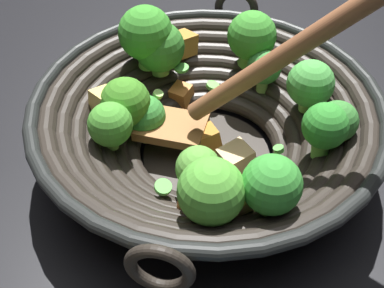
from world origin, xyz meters
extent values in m
plane|color=black|center=(0.00, 0.00, 0.00)|extent=(4.00, 4.00, 0.00)
cylinder|color=black|center=(0.00, 0.00, 0.01)|extent=(0.13, 0.13, 0.01)
torus|color=black|center=(0.00, 0.00, 0.02)|extent=(0.18, 0.18, 0.02)
torus|color=black|center=(0.00, 0.00, 0.03)|extent=(0.21, 0.21, 0.02)
torus|color=black|center=(0.00, 0.00, 0.03)|extent=(0.23, 0.23, 0.02)
torus|color=black|center=(0.00, 0.00, 0.04)|extent=(0.26, 0.26, 0.02)
torus|color=black|center=(0.00, 0.00, 0.05)|extent=(0.28, 0.28, 0.02)
torus|color=black|center=(0.00, 0.00, 0.06)|extent=(0.31, 0.31, 0.02)
torus|color=black|center=(0.00, 0.00, 0.07)|extent=(0.33, 0.33, 0.02)
torus|color=black|center=(0.00, 0.00, 0.08)|extent=(0.35, 0.35, 0.01)
torus|color=black|center=(-0.13, 0.14, 0.08)|extent=(0.05, 0.04, 0.05)
torus|color=black|center=(0.13, -0.14, 0.08)|extent=(0.05, 0.04, 0.05)
cylinder|color=#78AF4C|center=(-0.03, -0.10, 0.05)|extent=(0.02, 0.02, 0.02)
sphere|color=green|center=(-0.03, -0.10, 0.08)|extent=(0.05, 0.05, 0.05)
cylinder|color=#80B05A|center=(0.02, -0.09, 0.04)|extent=(0.02, 0.02, 0.02)
sphere|color=#398337|center=(0.02, -0.09, 0.07)|extent=(0.04, 0.04, 0.04)
cylinder|color=#6BA444|center=(0.04, 0.09, 0.05)|extent=(0.02, 0.02, 0.01)
sphere|color=#45952F|center=(0.04, 0.09, 0.07)|extent=(0.04, 0.04, 0.04)
cylinder|color=#75BC52|center=(-0.09, -0.07, 0.06)|extent=(0.03, 0.03, 0.02)
sphere|color=#2F8A2D|center=(-0.09, -0.07, 0.08)|extent=(0.04, 0.04, 0.04)
cylinder|color=#80B756|center=(-0.09, -0.08, 0.06)|extent=(0.02, 0.02, 0.01)
sphere|color=#357C31|center=(-0.09, -0.08, 0.08)|extent=(0.04, 0.04, 0.04)
cylinder|color=#7EC253|center=(0.11, 0.00, 0.07)|extent=(0.03, 0.03, 0.02)
sphere|color=#378F2A|center=(0.11, 0.00, 0.10)|extent=(0.06, 0.06, 0.06)
cylinder|color=#5E9D3D|center=(0.05, -0.10, 0.06)|extent=(0.04, 0.04, 0.02)
sphere|color=#398F2D|center=(0.05, -0.10, 0.09)|extent=(0.05, 0.05, 0.05)
cylinder|color=#548C38|center=(-0.10, 0.07, 0.06)|extent=(0.02, 0.02, 0.02)
sphere|color=#4D9E33|center=(-0.10, 0.07, 0.09)|extent=(0.06, 0.06, 0.06)
cylinder|color=#7BA850|center=(0.10, -0.01, 0.05)|extent=(0.02, 0.02, 0.01)
sphere|color=#337929|center=(0.10, -0.01, 0.08)|extent=(0.06, 0.06, 0.06)
cylinder|color=#63993A|center=(0.06, 0.06, 0.03)|extent=(0.03, 0.03, 0.02)
sphere|color=#3B7F22|center=(0.06, 0.06, 0.07)|extent=(0.05, 0.05, 0.05)
cylinder|color=#7AAE4A|center=(0.05, 0.04, 0.02)|extent=(0.02, 0.02, 0.02)
sphere|color=#348432|center=(0.05, 0.04, 0.05)|extent=(0.04, 0.04, 0.04)
cylinder|color=#6EA845|center=(-0.12, 0.03, 0.06)|extent=(0.03, 0.02, 0.02)
sphere|color=#338C30|center=(-0.12, 0.03, 0.09)|extent=(0.05, 0.05, 0.05)
cylinder|color=olive|center=(-0.05, 0.05, 0.03)|extent=(0.02, 0.02, 0.02)
sphere|color=#559A39|center=(-0.05, 0.05, 0.06)|extent=(0.04, 0.04, 0.04)
cube|color=#DFB76B|center=(-0.10, 0.05, 0.06)|extent=(0.03, 0.03, 0.03)
cube|color=#DC883E|center=(-0.07, 0.06, 0.05)|extent=(0.04, 0.04, 0.03)
cube|color=#DEB660|center=(0.08, 0.07, 0.06)|extent=(0.03, 0.03, 0.03)
cube|color=#BA7B31|center=(0.11, -0.05, 0.07)|extent=(0.03, 0.03, 0.03)
cube|color=orange|center=(0.08, -0.02, 0.03)|extent=(0.03, 0.03, 0.02)
cube|color=#C27C2C|center=(0.00, 0.00, 0.03)|extent=(0.03, 0.03, 0.03)
cube|color=tan|center=(-0.05, 0.00, 0.04)|extent=(0.03, 0.04, 0.03)
cube|color=tan|center=(-0.08, 0.04, 0.05)|extent=(0.04, 0.04, 0.03)
cylinder|color=#56B247|center=(-0.04, 0.08, 0.05)|extent=(0.02, 0.02, 0.01)
cylinder|color=#6BC651|center=(-0.08, 0.07, 0.05)|extent=(0.02, 0.02, 0.01)
cylinder|color=#56B247|center=(0.08, -0.02, 0.06)|extent=(0.02, 0.02, 0.00)
cylinder|color=#6BC651|center=(-0.06, -0.09, 0.06)|extent=(0.02, 0.02, 0.01)
cylinder|color=#6BC651|center=(-0.09, 0.03, 0.04)|extent=(0.02, 0.02, 0.01)
cylinder|color=#6BC651|center=(-0.07, 0.07, 0.08)|extent=(0.02, 0.02, 0.01)
cylinder|color=#56B247|center=(-0.07, -0.04, 0.05)|extent=(0.01, 0.01, 0.01)
cylinder|color=#99D166|center=(0.07, 0.02, 0.05)|extent=(0.02, 0.02, 0.01)
cylinder|color=#6BC651|center=(0.06, -0.05, 0.04)|extent=(0.02, 0.02, 0.01)
cube|color=brown|center=(0.03, 0.02, 0.04)|extent=(0.09, 0.08, 0.01)
cylinder|color=#935837|center=(-0.07, -0.06, 0.17)|extent=(0.18, 0.15, 0.22)
camera|label=1|loc=(-0.31, 0.24, 0.41)|focal=49.43mm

